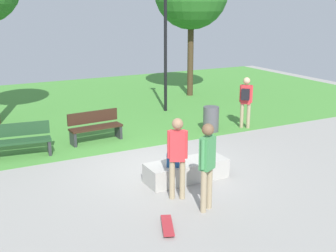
# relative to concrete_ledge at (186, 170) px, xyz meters

# --- Properties ---
(ground_plane) EXTENTS (28.00, 28.00, 0.00)m
(ground_plane) POSITION_rel_concrete_ledge_xyz_m (-0.26, 1.10, -0.23)
(ground_plane) COLOR gray
(grass_lawn) EXTENTS (26.60, 12.47, 0.01)m
(grass_lawn) POSITION_rel_concrete_ledge_xyz_m (-0.26, 8.87, -0.23)
(grass_lawn) COLOR #478C38
(grass_lawn) RESTS_ON ground_plane
(concrete_ledge) EXTENTS (1.98, 0.72, 0.46)m
(concrete_ledge) POSITION_rel_concrete_ledge_xyz_m (0.00, 0.00, 0.00)
(concrete_ledge) COLOR #A8A59E
(concrete_ledge) RESTS_ON ground_plane
(backpack_on_ledge) EXTENTS (0.34, 0.32, 0.32)m
(backpack_on_ledge) POSITION_rel_concrete_ledge_xyz_m (-0.43, -0.13, 0.39)
(backpack_on_ledge) COLOR #1E4C8C
(backpack_on_ledge) RESTS_ON concrete_ledge
(skater_performing_trick) EXTENTS (0.39, 0.32, 1.82)m
(skater_performing_trick) POSITION_rel_concrete_ledge_xyz_m (-0.44, -1.57, 0.85)
(skater_performing_trick) COLOR tan
(skater_performing_trick) RESTS_ON ground_plane
(skater_watching) EXTENTS (0.39, 0.33, 1.79)m
(skater_watching) POSITION_rel_concrete_ledge_xyz_m (-0.70, -0.82, 0.82)
(skater_watching) COLOR tan
(skater_watching) RESTS_ON ground_plane
(skateboard_by_ledge) EXTENTS (0.49, 0.82, 0.08)m
(skateboard_by_ledge) POSITION_rel_concrete_ledge_xyz_m (-1.49, -1.89, -0.17)
(skateboard_by_ledge) COLOR #A5262D
(skateboard_by_ledge) RESTS_ON ground_plane
(park_bench_near_lamppost) EXTENTS (1.63, 0.60, 0.91)m
(park_bench_near_lamppost) POSITION_rel_concrete_ledge_xyz_m (-0.95, 3.90, 0.25)
(park_bench_near_lamppost) COLOR #331E14
(park_bench_near_lamppost) RESTS_ON ground_plane
(park_bench_center_lawn) EXTENTS (1.65, 0.66, 0.91)m
(park_bench_center_lawn) POSITION_rel_concrete_ledge_xyz_m (-3.19, 3.52, 0.25)
(park_bench_center_lawn) COLOR #1E4223
(park_bench_center_lawn) RESTS_ON ground_plane
(lamp_post) EXTENTS (0.28, 0.28, 4.63)m
(lamp_post) POSITION_rel_concrete_ledge_xyz_m (2.73, 6.39, 2.55)
(lamp_post) COLOR black
(lamp_post) RESTS_ON ground_plane
(trash_bin) EXTENTS (0.51, 0.51, 0.83)m
(trash_bin) POSITION_rel_concrete_ledge_xyz_m (2.74, 3.18, 0.18)
(trash_bin) COLOR #4C4C51
(trash_bin) RESTS_ON ground_plane
(pedestrian_with_backpack) EXTENTS (0.45, 0.45, 1.72)m
(pedestrian_with_backpack) POSITION_rel_concrete_ledge_xyz_m (3.96, 2.99, 0.80)
(pedestrian_with_backpack) COLOR tan
(pedestrian_with_backpack) RESTS_ON ground_plane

